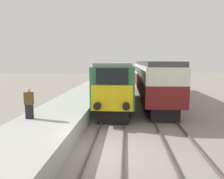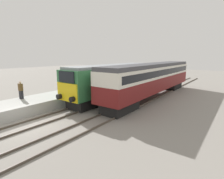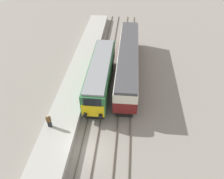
# 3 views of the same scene
# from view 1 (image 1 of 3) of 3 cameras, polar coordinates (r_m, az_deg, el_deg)

# --- Properties ---
(ground_plane) EXTENTS (120.00, 120.00, 0.00)m
(ground_plane) POSITION_cam_1_polar(r_m,az_deg,el_deg) (10.00, -1.47, -16.05)
(ground_plane) COLOR gray
(platform_left) EXTENTS (3.50, 50.00, 0.95)m
(platform_left) POSITION_cam_1_polar(r_m,az_deg,el_deg) (17.97, -9.64, -3.91)
(platform_left) COLOR #A8A8A3
(platform_left) RESTS_ON ground_plane
(rails_near_track) EXTENTS (1.51, 60.00, 0.14)m
(rails_near_track) POSITION_cam_1_polar(r_m,az_deg,el_deg) (14.69, 0.35, -8.01)
(rails_near_track) COLOR #4C4238
(rails_near_track) RESTS_ON ground_plane
(rails_far_track) EXTENTS (1.50, 60.00, 0.14)m
(rails_far_track) POSITION_cam_1_polar(r_m,az_deg,el_deg) (14.88, 13.66, -8.02)
(rails_far_track) COLOR #4C4238
(rails_far_track) RESTS_ON ground_plane
(locomotive) EXTENTS (2.70, 13.13, 3.85)m
(locomotive) POSITION_cam_1_polar(r_m,az_deg,el_deg) (19.24, 1.26, 1.93)
(locomotive) COLOR black
(locomotive) RESTS_ON ground_plane
(passenger_carriage) EXTENTS (2.75, 18.21, 3.95)m
(passenger_carriage) POSITION_cam_1_polar(r_m,az_deg,el_deg) (22.83, 10.24, 3.36)
(passenger_carriage) COLOR black
(passenger_carriage) RESTS_ON ground_plane
(person_on_platform) EXTENTS (0.44, 0.26, 1.62)m
(person_on_platform) POSITION_cam_1_polar(r_m,az_deg,el_deg) (12.34, -20.85, -3.48)
(person_on_platform) COLOR black
(person_on_platform) RESTS_ON platform_left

